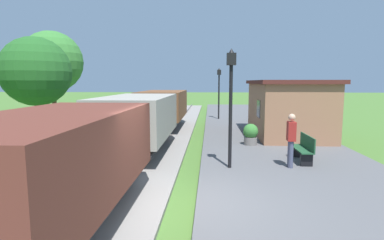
% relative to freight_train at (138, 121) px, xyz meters
% --- Properties ---
extents(ground_plane, '(160.00, 160.00, 0.00)m').
position_rel_freight_train_xyz_m(ground_plane, '(2.40, -5.48, -1.40)').
color(ground_plane, '#47702D').
extents(platform_slab, '(6.00, 60.00, 0.25)m').
position_rel_freight_train_xyz_m(platform_slab, '(5.60, -5.48, -1.27)').
color(platform_slab, '#565659').
rests_on(platform_slab, ground).
extents(track_ballast, '(3.80, 60.00, 0.12)m').
position_rel_freight_train_xyz_m(track_ballast, '(-0.00, -5.48, -1.34)').
color(track_ballast, gray).
rests_on(track_ballast, ground).
extents(rail_near, '(0.07, 60.00, 0.14)m').
position_rel_freight_train_xyz_m(rail_near, '(0.72, -5.48, -1.21)').
color(rail_near, slate).
rests_on(rail_near, track_ballast).
extents(rail_far, '(0.07, 60.00, 0.14)m').
position_rel_freight_train_xyz_m(rail_far, '(-0.72, -5.48, -1.21)').
color(rail_far, slate).
rests_on(rail_far, track_ballast).
extents(freight_train, '(2.50, 19.40, 2.12)m').
position_rel_freight_train_xyz_m(freight_train, '(0.00, 0.00, 0.00)').
color(freight_train, brown).
rests_on(freight_train, rail_near).
extents(station_hut, '(3.50, 5.80, 2.78)m').
position_rel_freight_train_xyz_m(station_hut, '(6.80, 3.59, 0.26)').
color(station_hut, '#9E6B4C').
rests_on(station_hut, platform_slab).
extents(bench_near_hut, '(0.42, 1.50, 0.91)m').
position_rel_freight_train_xyz_m(bench_near_hut, '(6.08, -1.69, -0.68)').
color(bench_near_hut, '#1E4C2D').
rests_on(bench_near_hut, platform_slab).
extents(person_waiting, '(0.27, 0.40, 1.71)m').
position_rel_freight_train_xyz_m(person_waiting, '(5.45, -2.41, -0.21)').
color(person_waiting, '#474C66').
rests_on(person_waiting, platform_slab).
extents(potted_planter, '(0.64, 0.64, 0.92)m').
position_rel_freight_train_xyz_m(potted_planter, '(4.65, 1.00, -0.67)').
color(potted_planter, slate).
rests_on(potted_planter, platform_slab).
extents(lamp_post_near, '(0.28, 0.28, 3.70)m').
position_rel_freight_train_xyz_m(lamp_post_near, '(3.53, -2.58, 1.41)').
color(lamp_post_near, black).
rests_on(lamp_post_near, platform_slab).
extents(lamp_post_far, '(0.28, 0.28, 3.70)m').
position_rel_freight_train_xyz_m(lamp_post_far, '(3.53, 10.22, 1.41)').
color(lamp_post_far, black).
rests_on(lamp_post_far, platform_slab).
extents(tree_trackside_far, '(3.01, 3.01, 4.90)m').
position_rel_freight_train_xyz_m(tree_trackside_far, '(-4.72, 0.99, 1.98)').
color(tree_trackside_far, '#4C3823').
rests_on(tree_trackside_far, ground).
extents(tree_field_left, '(3.88, 3.88, 6.17)m').
position_rel_freight_train_xyz_m(tree_field_left, '(-7.27, 7.23, 2.83)').
color(tree_field_left, '#4C3823').
rests_on(tree_field_left, ground).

